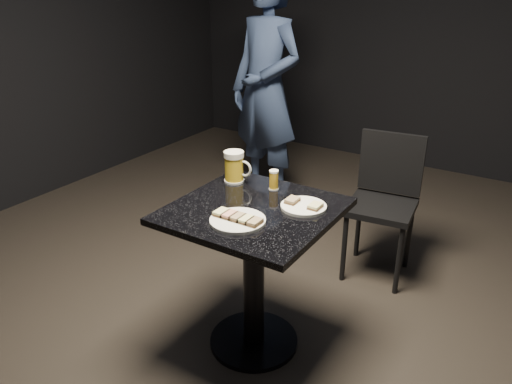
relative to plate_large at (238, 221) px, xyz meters
The scene contains 10 objects.
floor 0.77m from the plate_large, 97.04° to the left, with size 6.00×6.00×0.00m, color black.
plate_large is the anchor object (origin of this frame).
plate_small 0.32m from the plate_large, 58.21° to the left, with size 0.20×0.20×0.01m, color white.
patron 1.92m from the plate_large, 117.90° to the left, with size 0.65×0.43×1.79m, color navy.
table 0.29m from the plate_large, 97.04° to the left, with size 0.70×0.70×0.75m.
beer_mug 0.45m from the plate_large, 126.18° to the left, with size 0.15×0.10×0.16m.
beer_tumbler 0.39m from the plate_large, 97.50° to the left, with size 0.05×0.05×0.10m.
chair 1.21m from the plate_large, 77.33° to the left, with size 0.42×0.42×0.86m.
canapes_on_plate_large 0.02m from the plate_large, 82.87° to the left, with size 0.22×0.07×0.02m.
canapes_on_plate_small 0.32m from the plate_large, 58.21° to the left, with size 0.16×0.07×0.02m.
Camera 1 is at (1.08, -1.69, 1.70)m, focal length 35.00 mm.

